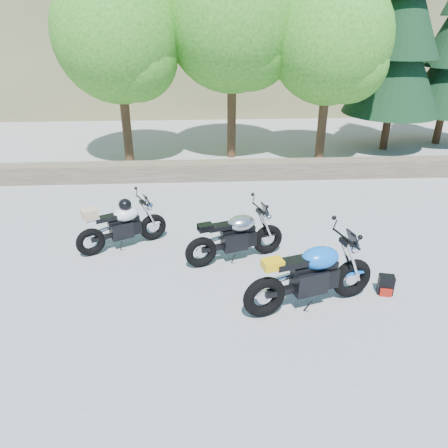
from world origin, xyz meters
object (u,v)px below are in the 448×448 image
at_px(blue_bike, 311,276).
at_px(backpack, 386,285).
at_px(silver_bike, 236,237).
at_px(white_bike, 121,225).

bearing_deg(blue_bike, backpack, -5.52).
bearing_deg(backpack, silver_bike, 166.22).
xyz_separation_m(blue_bike, backpack, (1.39, 0.26, -0.40)).
xyz_separation_m(silver_bike, backpack, (2.49, -1.27, -0.33)).
relative_size(white_bike, backpack, 5.08).
distance_m(blue_bike, backpack, 1.47).
bearing_deg(backpack, white_bike, 171.64).
height_order(silver_bike, white_bike, white_bike).
bearing_deg(backpack, blue_bike, -155.95).
height_order(blue_bike, backpack, blue_bike).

